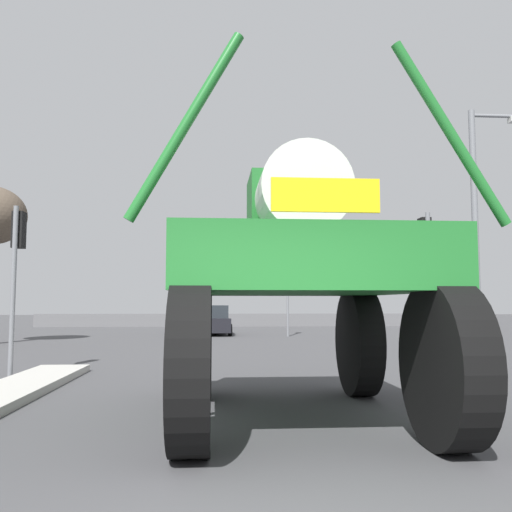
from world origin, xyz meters
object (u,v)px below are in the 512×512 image
at_px(sedan_ahead, 212,321).
at_px(traffic_signal_near_left, 17,252).
at_px(oversize_sprayer, 295,282).
at_px(traffic_signal_far_left, 287,279).
at_px(streetlight_near_right, 480,219).
at_px(traffic_signal_near_right, 426,256).

height_order(sedan_ahead, traffic_signal_near_left, traffic_signal_near_left).
xyz_separation_m(oversize_sprayer, traffic_signal_far_left, (2.37, 19.52, 0.92)).
bearing_deg(streetlight_near_right, traffic_signal_near_left, -169.22).
relative_size(traffic_signal_near_right, streetlight_near_right, 0.52).
xyz_separation_m(oversize_sprayer, traffic_signal_near_right, (3.88, 5.04, 0.84)).
bearing_deg(sedan_ahead, streetlight_near_right, -154.23).
bearing_deg(streetlight_near_right, oversize_sprayer, -130.93).
distance_m(oversize_sprayer, sedan_ahead, 21.23).
xyz_separation_m(traffic_signal_far_left, streetlight_near_right, (3.98, -12.19, 1.18)).
relative_size(traffic_signal_near_right, traffic_signal_far_left, 0.97).
bearing_deg(sedan_ahead, traffic_signal_far_left, -116.94).
bearing_deg(traffic_signal_near_right, sedan_ahead, 108.07).
bearing_deg(traffic_signal_near_left, traffic_signal_far_left, 61.01).
bearing_deg(traffic_signal_near_right, traffic_signal_far_left, 95.94).
height_order(oversize_sprayer, traffic_signal_near_right, oversize_sprayer).
bearing_deg(oversize_sprayer, sedan_ahead, 3.33).
relative_size(sedan_ahead, streetlight_near_right, 0.58).
relative_size(traffic_signal_near_left, traffic_signal_far_left, 0.98).
distance_m(sedan_ahead, streetlight_near_right, 16.18).
relative_size(oversize_sprayer, traffic_signal_far_left, 1.43).
xyz_separation_m(sedan_ahead, traffic_signal_far_left, (3.75, -1.63, 2.12)).
xyz_separation_m(traffic_signal_near_right, traffic_signal_far_left, (-1.51, 14.48, 0.09)).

